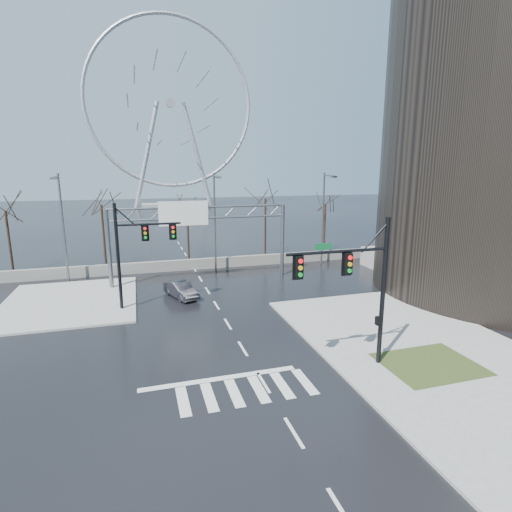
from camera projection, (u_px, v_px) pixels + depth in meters
name	position (u px, v px, depth m)	size (l,w,h in m)	color
ground	(243.00, 349.00, 23.48)	(260.00, 260.00, 0.00)	black
sidewalk_near	(510.00, 403.00, 17.84)	(12.00, 12.00, 0.15)	gray
sidewalk_right_ext	(372.00, 318.00, 28.14)	(12.00, 10.00, 0.15)	gray
sidewalk_far	(70.00, 302.00, 31.61)	(10.00, 12.00, 0.15)	gray
grass_strip	(430.00, 364.00, 21.29)	(5.00, 4.00, 0.02)	#283917
tower_podium	(509.00, 267.00, 38.89)	(22.00, 18.00, 2.00)	gray
barrier_wall	(194.00, 264.00, 42.09)	(52.00, 0.50, 1.10)	slate
signal_mast_near	(361.00, 280.00, 20.11)	(5.52, 0.41, 8.00)	black
signal_mast_far	(134.00, 246.00, 29.20)	(4.72, 0.41, 8.00)	black
sign_gantry	(196.00, 227.00, 36.28)	(16.36, 0.40, 7.60)	slate
streetlight_left	(62.00, 220.00, 35.87)	(0.50, 2.55, 10.00)	slate
streetlight_mid	(215.00, 215.00, 39.80)	(0.50, 2.55, 10.00)	slate
streetlight_right	(324.00, 211.00, 43.16)	(0.50, 2.55, 10.00)	slate
tree_far_left	(6.00, 218.00, 39.72)	(3.50, 3.50, 7.00)	black
tree_left	(102.00, 212.00, 41.69)	(3.75, 3.75, 7.50)	black
tree_center	(187.00, 216.00, 45.32)	(3.25, 3.25, 6.50)	black
tree_right	(265.00, 205.00, 46.69)	(3.90, 3.90, 7.80)	black
tree_far_right	(325.00, 210.00, 49.57)	(3.40, 3.40, 6.80)	black
ferris_wheel	(170.00, 110.00, 108.28)	(45.00, 6.00, 50.91)	gray
car	(181.00, 290.00, 32.78)	(1.38, 3.97, 1.31)	black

